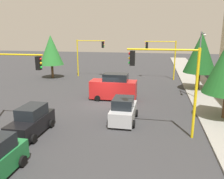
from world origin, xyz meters
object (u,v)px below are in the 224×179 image
(delivery_van_red, at_px, (114,88))
(traffic_signal_near_right, at_px, (11,74))
(traffic_signal_far_right, at_px, (88,51))
(traffic_signal_near_left, at_px, (169,75))
(tree_roadside_mid, at_px, (201,53))
(tree_opposite_side, at_px, (51,50))
(traffic_signal_far_left, at_px, (163,52))
(car_silver, at_px, (123,111))
(car_black, at_px, (32,121))
(street_lamp_curbside, at_px, (200,58))

(delivery_van_red, bearing_deg, traffic_signal_near_right, -38.17)
(traffic_signal_far_right, bearing_deg, traffic_signal_near_left, 29.81)
(traffic_signal_near_left, relative_size, tree_roadside_mid, 0.86)
(traffic_signal_far_right, height_order, tree_opposite_side, tree_opposite_side)
(traffic_signal_near_left, xyz_separation_m, tree_roadside_mid, (-14.00, 4.26, 0.34))
(delivery_van_red, bearing_deg, traffic_signal_far_left, 157.02)
(tree_roadside_mid, relative_size, car_silver, 1.79)
(tree_roadside_mid, xyz_separation_m, tree_opposite_side, (-4.00, -21.00, -0.28))
(traffic_signal_near_left, distance_m, car_black, 9.85)
(street_lamp_curbside, relative_size, car_silver, 1.80)
(traffic_signal_near_right, bearing_deg, car_black, 56.75)
(traffic_signal_far_right, bearing_deg, traffic_signal_near_right, 0.13)
(traffic_signal_far_left, relative_size, delivery_van_red, 1.20)
(traffic_signal_near_left, height_order, traffic_signal_far_left, traffic_signal_near_left)
(traffic_signal_far_left, distance_m, street_lamp_curbside, 10.96)
(traffic_signal_far_left, bearing_deg, delivery_van_red, -22.98)
(car_black, bearing_deg, tree_opposite_side, -158.71)
(traffic_signal_far_left, xyz_separation_m, car_silver, (17.96, -3.19, -3.16))
(traffic_signal_far_left, distance_m, tree_opposite_side, 16.83)
(tree_opposite_side, xyz_separation_m, car_silver, (15.96, 13.52, -3.39))
(traffic_signal_near_left, height_order, tree_roadside_mid, tree_roadside_mid)
(street_lamp_curbside, bearing_deg, car_silver, -41.42)
(car_silver, bearing_deg, car_black, -59.29)
(tree_opposite_side, distance_m, delivery_van_red, 15.62)
(car_black, bearing_deg, tree_roadside_mid, 139.10)
(traffic_signal_near_left, bearing_deg, car_black, -80.81)
(car_silver, xyz_separation_m, car_black, (3.52, -5.93, -0.00))
(traffic_signal_far_right, bearing_deg, tree_roadside_mid, 69.10)
(traffic_signal_near_left, relative_size, traffic_signal_far_left, 1.04)
(traffic_signal_near_right, relative_size, delivery_van_red, 1.14)
(traffic_signal_near_right, relative_size, car_silver, 1.41)
(car_black, bearing_deg, traffic_signal_near_left, 99.19)
(traffic_signal_far_left, height_order, car_silver, traffic_signal_far_left)
(traffic_signal_near_right, bearing_deg, traffic_signal_far_right, -179.87)
(tree_opposite_side, bearing_deg, traffic_signal_near_left, 42.93)
(traffic_signal_near_left, height_order, traffic_signal_far_right, traffic_signal_near_left)
(street_lamp_curbside, xyz_separation_m, car_silver, (7.57, -6.68, -3.45))
(traffic_signal_far_left, height_order, tree_roadside_mid, tree_roadside_mid)
(traffic_signal_near_left, height_order, delivery_van_red, traffic_signal_near_left)
(traffic_signal_near_right, xyz_separation_m, tree_opposite_side, (-18.00, -5.33, 0.39))
(car_black, bearing_deg, street_lamp_curbside, 131.34)
(traffic_signal_far_right, bearing_deg, delivery_van_red, 27.83)
(traffic_signal_far_right, height_order, car_silver, traffic_signal_far_right)
(tree_roadside_mid, relative_size, delivery_van_red, 1.45)
(traffic_signal_near_right, height_order, traffic_signal_near_left, traffic_signal_near_left)
(car_silver, bearing_deg, delivery_van_red, -162.31)
(traffic_signal_far_right, relative_size, car_black, 1.40)
(traffic_signal_near_left, distance_m, tree_roadside_mid, 14.64)
(tree_roadside_mid, bearing_deg, traffic_signal_near_left, -16.91)
(traffic_signal_near_right, xyz_separation_m, car_black, (1.48, 2.26, -3.00))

